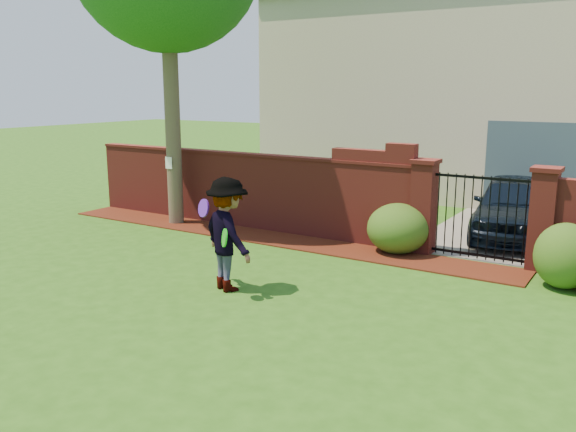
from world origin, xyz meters
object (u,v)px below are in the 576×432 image
Objects in this scene: car at (513,208)px; man at (225,235)px; frisbee_green at (224,238)px; frisbee_purple at (204,208)px.

car is 2.17× the size of man.
man is at bearing 126.10° from frisbee_green.
man is 6.41× the size of frisbee_green.
frisbee_green is at bearing -123.66° from car.
frisbee_purple is at bearing 154.67° from frisbee_green.
frisbee_green is at bearing 150.31° from man.
man reaches higher than frisbee_purple.
man is at bearing 2.96° from frisbee_purple.
frisbee_green is (-2.94, -6.32, 0.30)m from car.
man is (-3.19, -5.98, 0.24)m from car.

